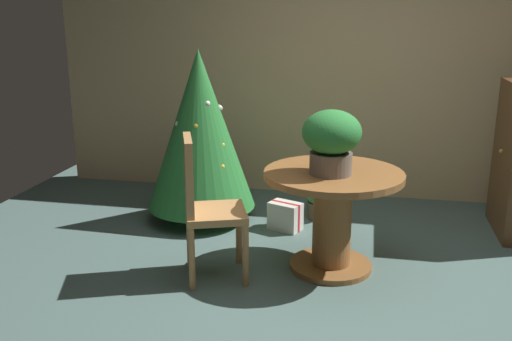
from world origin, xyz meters
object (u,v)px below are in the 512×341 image
round_dining_table (333,208)px  flower_vase (332,138)px  potted_plant (320,193)px  gift_box_cream (285,216)px  holiday_tree (200,130)px  wooden_chair_left (204,202)px

round_dining_table → flower_vase: (-0.02, -0.06, 0.51)m
flower_vase → potted_plant: flower_vase is taller
gift_box_cream → potted_plant: potted_plant is taller
potted_plant → holiday_tree: bearing=-166.7°
round_dining_table → potted_plant: bearing=99.7°
round_dining_table → flower_vase: bearing=-107.8°
round_dining_table → holiday_tree: size_ratio=0.65×
wooden_chair_left → potted_plant: wooden_chair_left is taller
wooden_chair_left → round_dining_table: bearing=20.0°
flower_vase → potted_plant: bearing=98.2°
holiday_tree → round_dining_table: bearing=-33.4°
wooden_chair_left → gift_box_cream: bearing=67.6°
flower_vase → wooden_chair_left: 0.95m
flower_vase → holiday_tree: holiday_tree is taller
holiday_tree → potted_plant: (1.02, 0.24, -0.58)m
gift_box_cream → round_dining_table: bearing=-57.6°
holiday_tree → potted_plant: bearing=13.3°
flower_vase → holiday_tree: bearing=144.2°
round_dining_table → gift_box_cream: bearing=122.4°
round_dining_table → potted_plant: size_ratio=2.31×
wooden_chair_left → holiday_tree: size_ratio=0.67×
flower_vase → holiday_tree: 1.45m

